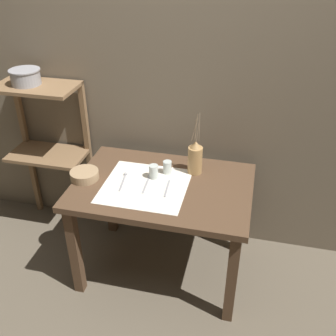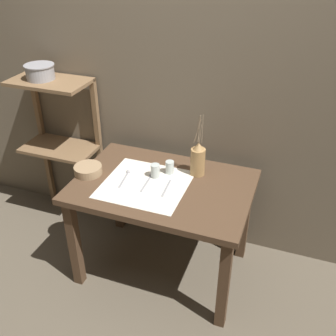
# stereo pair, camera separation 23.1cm
# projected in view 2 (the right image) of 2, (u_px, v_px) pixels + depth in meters

# --- Properties ---
(ground_plane) EXTENTS (12.00, 12.00, 0.00)m
(ground_plane) POSITION_uv_depth(u_px,v_px,m) (163.00, 267.00, 2.75)
(ground_plane) COLOR brown
(stone_wall_back) EXTENTS (7.00, 0.06, 2.40)m
(stone_wall_back) POSITION_uv_depth(u_px,v_px,m) (189.00, 80.00, 2.51)
(stone_wall_back) COLOR #6B5E4C
(stone_wall_back) RESTS_ON ground_plane
(wooden_table) EXTENTS (1.08, 0.74, 0.70)m
(wooden_table) POSITION_uv_depth(u_px,v_px,m) (163.00, 197.00, 2.44)
(wooden_table) COLOR #4C3523
(wooden_table) RESTS_ON ground_plane
(wooden_shelf_unit) EXTENTS (0.54, 0.31, 1.16)m
(wooden_shelf_unit) POSITION_uv_depth(u_px,v_px,m) (59.00, 125.00, 2.85)
(wooden_shelf_unit) COLOR brown
(wooden_shelf_unit) RESTS_ON ground_plane
(linen_cloth) EXTENTS (0.50, 0.48, 0.00)m
(linen_cloth) POSITION_uv_depth(u_px,v_px,m) (145.00, 184.00, 2.38)
(linen_cloth) COLOR silver
(linen_cloth) RESTS_ON wooden_table
(pitcher_with_flowers) EXTENTS (0.09, 0.09, 0.41)m
(pitcher_with_flowers) POSITION_uv_depth(u_px,v_px,m) (198.00, 160.00, 2.43)
(pitcher_with_flowers) COLOR #A87F4C
(pitcher_with_flowers) RESTS_ON wooden_table
(wooden_bowl) EXTENTS (0.18, 0.18, 0.05)m
(wooden_bowl) POSITION_uv_depth(u_px,v_px,m) (88.00, 170.00, 2.47)
(wooden_bowl) COLOR #9E7F5B
(wooden_bowl) RESTS_ON wooden_table
(glass_tumbler_near) EXTENTS (0.06, 0.06, 0.09)m
(glass_tumbler_near) POSITION_uv_depth(u_px,v_px,m) (155.00, 171.00, 2.43)
(glass_tumbler_near) COLOR #B7C1BC
(glass_tumbler_near) RESTS_ON wooden_table
(glass_tumbler_far) EXTENTS (0.05, 0.05, 0.08)m
(glass_tumbler_far) POSITION_uv_depth(u_px,v_px,m) (170.00, 167.00, 2.47)
(glass_tumbler_far) COLOR #B7C1BC
(glass_tumbler_far) RESTS_ON wooden_table
(spoon_outer) EXTENTS (0.04, 0.19, 0.02)m
(spoon_outer) POSITION_uv_depth(u_px,v_px,m) (126.00, 175.00, 2.46)
(spoon_outer) COLOR #939399
(spoon_outer) RESTS_ON wooden_table
(spoon_inner) EXTENTS (0.03, 0.19, 0.02)m
(spoon_inner) POSITION_uv_depth(u_px,v_px,m) (149.00, 178.00, 2.43)
(spoon_inner) COLOR #939399
(spoon_inner) RESTS_ON wooden_table
(fork_outer) EXTENTS (0.02, 0.18, 0.00)m
(fork_outer) POSITION_uv_depth(u_px,v_px,m) (166.00, 188.00, 2.34)
(fork_outer) COLOR #939399
(fork_outer) RESTS_ON wooden_table
(metal_pot_large) EXTENTS (0.20, 0.20, 0.10)m
(metal_pot_large) POSITION_uv_depth(u_px,v_px,m) (40.00, 71.00, 2.63)
(metal_pot_large) COLOR #939399
(metal_pot_large) RESTS_ON wooden_shelf_unit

